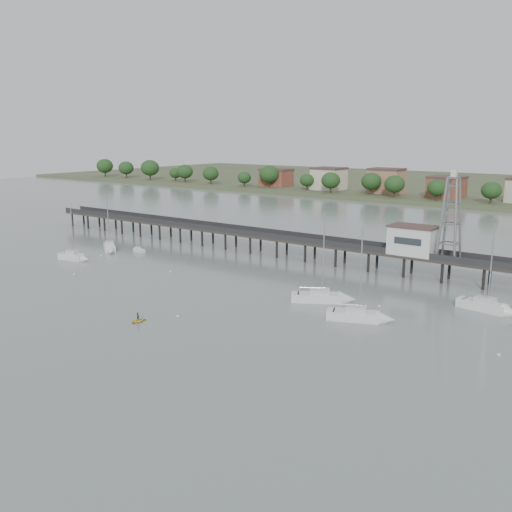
# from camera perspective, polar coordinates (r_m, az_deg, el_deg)

# --- Properties ---
(ground_plane) EXTENTS (500.00, 500.00, 0.00)m
(ground_plane) POSITION_cam_1_polar(r_m,az_deg,el_deg) (77.44, -21.06, -7.89)
(ground_plane) COLOR slate
(ground_plane) RESTS_ON ground
(pier) EXTENTS (150.00, 5.00, 5.50)m
(pier) POSITION_cam_1_polar(r_m,az_deg,el_deg) (118.17, 4.01, 1.57)
(pier) COLOR #2D2823
(pier) RESTS_ON ground
(pier_building) EXTENTS (8.40, 5.40, 5.30)m
(pier_building) POSITION_cam_1_polar(r_m,az_deg,el_deg) (106.51, 15.42, 1.56)
(pier_building) COLOR silver
(pier_building) RESTS_ON ground
(lattice_tower) EXTENTS (3.20, 3.20, 15.50)m
(lattice_tower) POSITION_cam_1_polar(r_m,az_deg,el_deg) (103.69, 18.90, 3.54)
(lattice_tower) COLOR slate
(lattice_tower) RESTS_ON ground
(sailboat_c) EXTENTS (9.06, 6.98, 14.83)m
(sailboat_c) POSITION_cam_1_polar(r_m,az_deg,el_deg) (88.81, 7.35, -4.18)
(sailboat_c) COLOR silver
(sailboat_c) RESTS_ON ground
(sailboat_b) EXTENTS (7.51, 6.19, 12.64)m
(sailboat_b) POSITION_cam_1_polar(r_m,az_deg,el_deg) (129.36, -14.40, 0.72)
(sailboat_b) COLOR silver
(sailboat_b) RESTS_ON ground
(sailboat_d) EXTENTS (8.77, 5.55, 13.97)m
(sailboat_d) POSITION_cam_1_polar(r_m,az_deg,el_deg) (80.72, 10.95, -5.98)
(sailboat_d) COLOR silver
(sailboat_d) RESTS_ON ground
(sailboat_e) EXTENTS (8.58, 3.55, 13.75)m
(sailboat_e) POSITION_cam_1_polar(r_m,az_deg,el_deg) (89.87, 22.67, -4.84)
(sailboat_e) COLOR silver
(sailboat_e) RESTS_ON ground
(sailboat_a) EXTENTS (7.06, 3.40, 11.36)m
(sailboat_a) POSITION_cam_1_polar(r_m,az_deg,el_deg) (122.24, -17.54, -0.12)
(sailboat_a) COLOR silver
(sailboat_a) RESTS_ON ground
(white_tender) EXTENTS (3.27, 1.84, 1.20)m
(white_tender) POSITION_cam_1_polar(r_m,az_deg,el_deg) (127.54, -11.63, 0.57)
(white_tender) COLOR silver
(white_tender) RESTS_ON ground
(yellow_dinghy) EXTENTS (1.66, 0.55, 2.29)m
(yellow_dinghy) POSITION_cam_1_polar(r_m,az_deg,el_deg) (80.78, -11.70, -6.48)
(yellow_dinghy) COLOR yellow
(yellow_dinghy) RESTS_ON ground
(dinghy_occupant) EXTENTS (0.43, 1.15, 0.27)m
(dinghy_occupant) POSITION_cam_1_polar(r_m,az_deg,el_deg) (80.78, -11.70, -6.48)
(dinghy_occupant) COLOR black
(dinghy_occupant) RESTS_ON ground
(mooring_buoys) EXTENTS (87.48, 22.13, 0.39)m
(mooring_buoys) POSITION_cam_1_polar(r_m,az_deg,el_deg) (99.06, -6.96, -2.78)
(mooring_buoys) COLOR beige
(mooring_buoys) RESTS_ON ground
(far_shore) EXTENTS (500.00, 170.00, 10.40)m
(far_shore) POSITION_cam_1_polar(r_m,az_deg,el_deg) (285.40, 24.08, 6.19)
(far_shore) COLOR #475133
(far_shore) RESTS_ON ground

